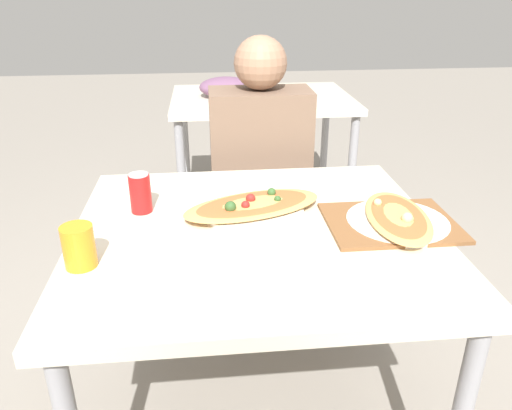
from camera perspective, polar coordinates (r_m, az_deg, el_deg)
The scene contains 9 objects.
dining_table at distance 1.50m, azimuth 0.07°, elevation -5.26°, with size 1.06×0.97×0.76m.
chair_far_seated at distance 2.31m, azimuth 0.18°, elevation 1.42°, with size 0.40×0.40×0.91m.
person_seated at distance 2.13m, azimuth 0.51°, elevation 5.37°, with size 0.42×0.25×1.22m.
pizza_main at distance 1.56m, azimuth -0.25°, elevation -0.19°, with size 0.49×0.33×0.06m.
soda_can at distance 1.58m, azimuth -13.08°, elevation 1.34°, with size 0.07×0.07×0.12m.
drink_glass at distance 1.33m, azimuth -19.59°, elevation -4.49°, with size 0.08×0.08×0.11m.
serving_tray at distance 1.54m, azimuth 15.12°, elevation -1.96°, with size 0.38×0.29×0.01m.
pizza_second at distance 1.54m, azimuth 15.88°, elevation -1.53°, with size 0.30×0.39×0.06m.
background_table at distance 3.15m, azimuth -0.08°, elevation 11.29°, with size 1.10×0.80×0.88m.
Camera 1 is at (-0.13, -1.29, 1.43)m, focal length 35.00 mm.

